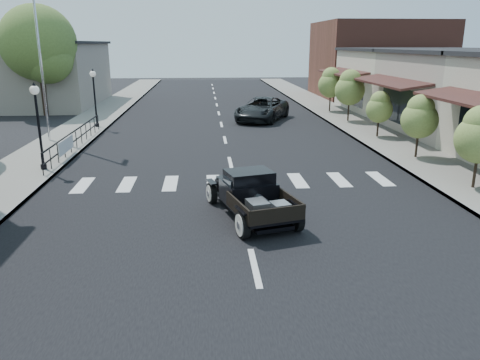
{
  "coord_description": "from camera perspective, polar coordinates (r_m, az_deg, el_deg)",
  "views": [
    {
      "loc": [
        -1.1,
        -12.8,
        5.03
      ],
      "look_at": [
        -0.04,
        0.91,
        1.0
      ],
      "focal_mm": 35.0,
      "sensor_mm": 36.0,
      "label": 1
    }
  ],
  "objects": [
    {
      "name": "banner",
      "position": [
        22.16,
        -20.38,
        3.37
      ],
      "size": [
        0.04,
        2.2,
        0.6
      ],
      "primitive_type": null,
      "color": "silver",
      "rests_on": "sidewalk_left"
    },
    {
      "name": "sidewalk_left",
      "position": [
        29.19,
        -19.13,
        5.66
      ],
      "size": [
        3.0,
        80.0,
        0.15
      ],
      "primitive_type": "cube",
      "color": "gray",
      "rests_on": "ground"
    },
    {
      "name": "small_tree_c",
      "position": [
        26.5,
        16.57,
        7.62
      ],
      "size": [
        1.41,
        1.41,
        2.35
      ],
      "primitive_type": null,
      "color": "olive",
      "rests_on": "sidewalk_right"
    },
    {
      "name": "lamp_post_b",
      "position": [
        20.14,
        -23.31,
        5.99
      ],
      "size": [
        0.36,
        0.36,
        3.45
      ],
      "primitive_type": null,
      "color": "black",
      "rests_on": "sidewalk_left"
    },
    {
      "name": "ground",
      "position": [
        13.79,
        0.47,
        -5.05
      ],
      "size": [
        120.0,
        120.0,
        0.0
      ],
      "primitive_type": "plane",
      "color": "black",
      "rests_on": "ground"
    },
    {
      "name": "far_building_right",
      "position": [
        47.8,
        16.4,
        13.86
      ],
      "size": [
        11.0,
        10.0,
        7.0
      ],
      "primitive_type": "cube",
      "color": "brown",
      "rests_on": "ground"
    },
    {
      "name": "storefront_far",
      "position": [
        38.44,
        20.77,
        11.15
      ],
      "size": [
        10.0,
        9.0,
        4.5
      ],
      "primitive_type": "cube",
      "color": "beige",
      "rests_on": "ground"
    },
    {
      "name": "small_tree_d",
      "position": [
        31.48,
        13.18,
        9.91
      ],
      "size": [
        1.9,
        1.9,
        3.17
      ],
      "primitive_type": null,
      "color": "olive",
      "rests_on": "sidewalk_right"
    },
    {
      "name": "lamp_post_c",
      "position": [
        29.69,
        -17.28,
        9.51
      ],
      "size": [
        0.36,
        0.36,
        3.45
      ],
      "primitive_type": null,
      "color": "black",
      "rests_on": "sidewalk_left"
    },
    {
      "name": "flagpole",
      "position": [
        26.1,
        -23.53,
        16.59
      ],
      "size": [
        0.12,
        0.12,
        11.16
      ],
      "primitive_type": "cylinder",
      "color": "silver",
      "rests_on": "sidewalk_left"
    },
    {
      "name": "road",
      "position": [
        28.27,
        -2.12,
        6.09
      ],
      "size": [
        14.0,
        80.0,
        0.02
      ],
      "primitive_type": "cube",
      "color": "black",
      "rests_on": "ground"
    },
    {
      "name": "big_tree_far",
      "position": [
        36.64,
        -23.19,
        13.19
      ],
      "size": [
        5.22,
        5.22,
        7.67
      ],
      "primitive_type": null,
      "color": "#516B2E",
      "rests_on": "ground"
    },
    {
      "name": "hotrod_pickup",
      "position": [
        13.88,
        1.37,
        -1.78
      ],
      "size": [
        2.95,
        4.48,
        1.43
      ],
      "primitive_type": null,
      "rotation": [
        0.0,
        0.0,
        0.27
      ],
      "color": "black",
      "rests_on": "ground"
    },
    {
      "name": "railing",
      "position": [
        24.03,
        -19.36,
        4.91
      ],
      "size": [
        0.08,
        10.0,
        1.0
      ],
      "primitive_type": null,
      "color": "black",
      "rests_on": "sidewalk_left"
    },
    {
      "name": "small_tree_a",
      "position": [
        18.09,
        27.05,
        3.41
      ],
      "size": [
        1.67,
        1.67,
        2.78
      ],
      "primitive_type": null,
      "color": "olive",
      "rests_on": "sidewalk_right"
    },
    {
      "name": "road_markings",
      "position": [
        23.37,
        -1.62,
        3.9
      ],
      "size": [
        12.0,
        60.0,
        0.06
      ],
      "primitive_type": null,
      "color": "silver",
      "rests_on": "ground"
    },
    {
      "name": "sidewalk_right",
      "position": [
        29.82,
        14.52,
        6.25
      ],
      "size": [
        3.0,
        80.0,
        0.15
      ],
      "primitive_type": "cube",
      "color": "gray",
      "rests_on": "ground"
    },
    {
      "name": "small_tree_e",
      "position": [
        35.9,
        10.98,
        10.7
      ],
      "size": [
        1.85,
        1.85,
        3.08
      ],
      "primitive_type": null,
      "color": "olive",
      "rests_on": "sidewalk_right"
    },
    {
      "name": "small_tree_b",
      "position": [
        22.1,
        20.95,
        6.02
      ],
      "size": [
        1.6,
        1.6,
        2.66
      ],
      "primitive_type": null,
      "color": "olive",
      "rests_on": "sidewalk_right"
    },
    {
      "name": "second_car",
      "position": [
        31.84,
        2.72,
        8.61
      ],
      "size": [
        4.58,
        6.04,
        1.52
      ],
      "primitive_type": "imported",
      "rotation": [
        0.0,
        0.0,
        -0.43
      ],
      "color": "black",
      "rests_on": "ground"
    },
    {
      "name": "low_building_left",
      "position": [
        43.17,
        -23.7,
        11.64
      ],
      "size": [
        10.0,
        12.0,
        5.0
      ],
      "primitive_type": "cube",
      "color": "gray",
      "rests_on": "ground"
    }
  ]
}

